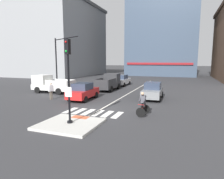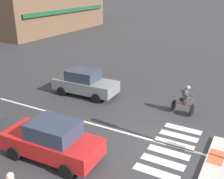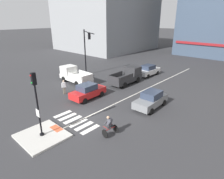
% 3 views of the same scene
% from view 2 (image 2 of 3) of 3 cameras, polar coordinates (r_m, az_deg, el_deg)
% --- Properties ---
extents(ground_plane, '(300.00, 300.00, 0.00)m').
position_cam_2_polar(ground_plane, '(12.57, 9.64, -11.23)').
color(ground_plane, '#333335').
extents(tactile_pad_front, '(1.10, 0.60, 0.01)m').
position_cam_2_polar(tactile_pad_front, '(12.09, 20.95, -13.07)').
color(tactile_pad_front, '#DB5B38').
rests_on(tactile_pad_front, traffic_island).
extents(crosswalk_stripe_a, '(0.44, 1.80, 0.01)m').
position_cam_2_polar(crosswalk_stripe_a, '(10.93, 9.24, -16.79)').
color(crosswalk_stripe_a, silver).
rests_on(crosswalk_stripe_a, ground).
extents(crosswalk_stripe_b, '(0.44, 1.80, 0.01)m').
position_cam_2_polar(crosswalk_stripe_b, '(11.51, 10.59, -14.66)').
color(crosswalk_stripe_b, silver).
rests_on(crosswalk_stripe_b, ground).
extents(crosswalk_stripe_c, '(0.44, 1.80, 0.01)m').
position_cam_2_polar(crosswalk_stripe_c, '(12.12, 11.79, -12.74)').
color(crosswalk_stripe_c, silver).
rests_on(crosswalk_stripe_c, ground).
extents(crosswalk_stripe_d, '(0.44, 1.80, 0.01)m').
position_cam_2_polar(crosswalk_stripe_d, '(12.74, 12.85, -10.99)').
color(crosswalk_stripe_d, silver).
rests_on(crosswalk_stripe_d, ground).
extents(crosswalk_stripe_e, '(0.44, 1.80, 0.01)m').
position_cam_2_polar(crosswalk_stripe_e, '(13.37, 13.81, -9.41)').
color(crosswalk_stripe_e, silver).
rests_on(crosswalk_stripe_e, ground).
extents(crosswalk_stripe_f, '(0.44, 1.80, 0.01)m').
position_cam_2_polar(crosswalk_stripe_f, '(14.02, 14.67, -7.97)').
color(crosswalk_stripe_f, silver).
rests_on(crosswalk_stripe_f, ground).
extents(lane_centre_line, '(0.14, 28.00, 0.01)m').
position_cam_2_polar(lane_centre_line, '(18.05, -21.50, -2.01)').
color(lane_centre_line, silver).
rests_on(lane_centre_line, ground).
extents(car_grey_eastbound_mid, '(1.94, 4.15, 1.64)m').
position_cam_2_polar(car_grey_eastbound_mid, '(17.37, -5.71, 1.42)').
color(car_grey_eastbound_mid, slate).
rests_on(car_grey_eastbound_mid, ground).
extents(car_red_westbound_near, '(1.98, 4.17, 1.64)m').
position_cam_2_polar(car_red_westbound_near, '(11.39, -12.37, -10.35)').
color(car_red_westbound_near, red).
rests_on(car_red_westbound_near, ground).
extents(cyclist, '(0.79, 1.16, 1.68)m').
position_cam_2_polar(cyclist, '(15.22, 14.96, -1.94)').
color(cyclist, black).
rests_on(cyclist, ground).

